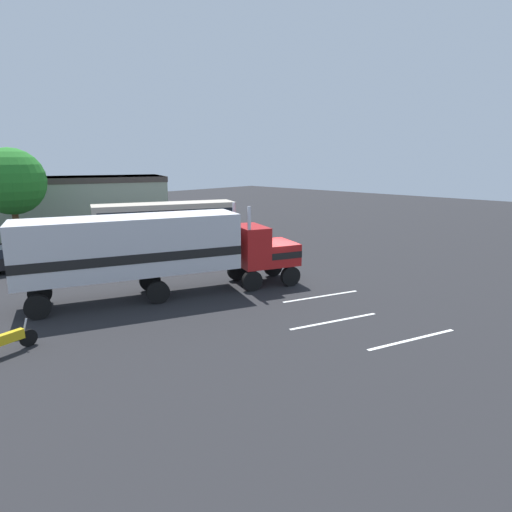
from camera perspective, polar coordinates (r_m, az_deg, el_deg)
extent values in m
plane|color=#232326|center=(24.85, 2.93, -3.26)|extent=(120.00, 120.00, 0.00)
cube|color=silver|center=(22.28, 8.62, -5.31)|extent=(4.14, 1.79, 0.01)
cube|color=silver|center=(19.13, 10.32, -8.50)|extent=(4.15, 1.76, 0.01)
cube|color=silver|center=(18.11, 20.01, -10.35)|extent=(4.17, 1.71, 0.01)
cube|color=#B21919|center=(24.31, 2.78, 0.50)|extent=(2.63, 3.00, 1.20)
cube|color=#B21919|center=(23.55, -0.69, 1.35)|extent=(2.26, 2.85, 2.20)
cube|color=silver|center=(24.73, 4.73, 0.69)|extent=(0.89, 1.97, 1.08)
cube|color=black|center=(24.29, 2.78, 0.64)|extent=(2.65, 3.04, 0.36)
cylinder|color=silver|center=(24.24, -2.92, 3.12)|extent=(0.18, 0.18, 3.40)
cylinder|color=silver|center=(22.23, -0.89, 2.23)|extent=(0.18, 0.18, 3.40)
cube|color=silver|center=(21.80, -16.25, 1.37)|extent=(10.68, 6.48, 2.80)
cube|color=black|center=(21.89, -16.18, 0.29)|extent=(10.70, 6.52, 0.44)
cylinder|color=silver|center=(25.15, -0.97, -0.81)|extent=(1.45, 1.10, 0.64)
cylinder|color=black|center=(25.66, 2.26, -1.46)|extent=(1.13, 0.70, 1.10)
cylinder|color=black|center=(23.77, 4.58, -2.67)|extent=(1.13, 0.70, 1.10)
cylinder|color=black|center=(24.77, -2.53, -1.99)|extent=(1.13, 0.70, 1.10)
cylinder|color=black|center=(22.81, -0.53, -3.30)|extent=(1.13, 0.70, 1.10)
cylinder|color=black|center=(23.51, -13.87, -3.19)|extent=(1.13, 0.70, 1.10)
cylinder|color=black|center=(21.43, -12.82, -4.71)|extent=(1.13, 0.70, 1.10)
cylinder|color=black|center=(23.28, -26.71, -4.39)|extent=(1.13, 0.70, 1.10)
cylinder|color=black|center=(21.18, -26.96, -6.05)|extent=(1.13, 0.70, 1.10)
cylinder|color=black|center=(25.37, -12.89, -2.28)|extent=(0.18, 0.18, 0.82)
cylinder|color=black|center=(25.35, -13.22, -2.31)|extent=(0.18, 0.18, 0.82)
cylinder|color=#A5728C|center=(25.19, -13.14, -0.76)|extent=(0.34, 0.34, 0.58)
sphere|color=tan|center=(25.10, -13.18, 0.14)|extent=(0.23, 0.23, 0.23)
cube|color=black|center=(25.38, -13.20, -0.59)|extent=(0.30, 0.26, 0.36)
cube|color=#BFB29E|center=(35.13, -11.87, 4.52)|extent=(11.06, 6.93, 2.90)
cube|color=black|center=(35.05, -11.91, 5.45)|extent=(10.47, 6.69, 0.90)
cylinder|color=black|center=(37.34, -5.87, 2.96)|extent=(1.03, 0.67, 1.00)
cylinder|color=black|center=(35.22, -4.85, 2.38)|extent=(1.03, 0.67, 1.00)
cylinder|color=black|center=(36.03, -17.88, 2.03)|extent=(1.03, 0.67, 1.00)
cylinder|color=black|center=(33.82, -17.59, 1.37)|extent=(1.03, 0.67, 1.00)
cube|color=black|center=(30.70, -29.62, -0.54)|extent=(4.59, 2.32, 0.70)
cube|color=#1E232D|center=(30.61, -29.39, 0.65)|extent=(2.29, 1.90, 0.55)
cylinder|color=black|center=(30.30, -26.51, -1.04)|extent=(0.66, 0.30, 0.64)
cylinder|color=black|center=(31.79, -27.17, -0.51)|extent=(0.66, 0.30, 0.64)
cylinder|color=black|center=(18.46, -27.90, -9.58)|extent=(0.67, 0.22, 0.66)
cube|color=gold|center=(18.06, -30.00, -9.36)|extent=(1.13, 0.44, 0.36)
cylinder|color=silver|center=(18.27, -28.32, -8.35)|extent=(0.29, 0.12, 0.69)
cylinder|color=brown|center=(36.65, -29.10, 3.21)|extent=(0.44, 0.44, 3.54)
sphere|color=#237524|center=(36.33, -29.70, 8.59)|extent=(4.83, 4.83, 4.83)
cube|color=gray|center=(43.57, -23.79, 6.15)|extent=(18.49, 12.35, 5.20)
cube|color=#3F3833|center=(43.40, -24.08, 9.22)|extent=(18.62, 12.48, 0.50)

